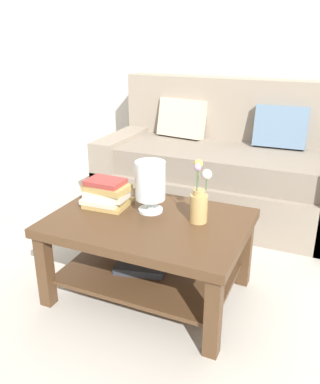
{
  "coord_description": "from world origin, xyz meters",
  "views": [
    {
      "loc": [
        0.87,
        -2.11,
        1.42
      ],
      "look_at": [
        0.01,
        -0.18,
        0.57
      ],
      "focal_mm": 37.94,
      "sensor_mm": 36.0,
      "label": 1
    }
  ],
  "objects_px": {
    "coffee_table": "(149,240)",
    "flower_pitcher": "(199,201)",
    "couch": "(225,169)",
    "glass_hurricane_vase": "(150,182)",
    "book_stack_main": "(107,193)"
  },
  "relations": [
    {
      "from": "book_stack_main",
      "to": "glass_hurricane_vase",
      "type": "height_order",
      "value": "glass_hurricane_vase"
    },
    {
      "from": "couch",
      "to": "book_stack_main",
      "type": "distance_m",
      "value": 1.31
    },
    {
      "from": "couch",
      "to": "glass_hurricane_vase",
      "type": "relative_size",
      "value": 6.72
    },
    {
      "from": "couch",
      "to": "book_stack_main",
      "type": "relative_size",
      "value": 7.37
    },
    {
      "from": "glass_hurricane_vase",
      "to": "flower_pitcher",
      "type": "xyz_separation_m",
      "value": [
        0.29,
        -0.02,
        -0.05
      ]
    },
    {
      "from": "coffee_table",
      "to": "glass_hurricane_vase",
      "type": "distance_m",
      "value": 0.32
    },
    {
      "from": "coffee_table",
      "to": "flower_pitcher",
      "type": "distance_m",
      "value": 0.37
    },
    {
      "from": "glass_hurricane_vase",
      "to": "couch",
      "type": "bearing_deg",
      "value": 85.51
    },
    {
      "from": "flower_pitcher",
      "to": "glass_hurricane_vase",
      "type": "bearing_deg",
      "value": 176.64
    },
    {
      "from": "couch",
      "to": "flower_pitcher",
      "type": "bearing_deg",
      "value": -81.07
    },
    {
      "from": "coffee_table",
      "to": "glass_hurricane_vase",
      "type": "relative_size",
      "value": 3.63
    },
    {
      "from": "book_stack_main",
      "to": "flower_pitcher",
      "type": "relative_size",
      "value": 0.79
    },
    {
      "from": "coffee_table",
      "to": "flower_pitcher",
      "type": "height_order",
      "value": "flower_pitcher"
    },
    {
      "from": "flower_pitcher",
      "to": "couch",
      "type": "bearing_deg",
      "value": 98.93
    },
    {
      "from": "glass_hurricane_vase",
      "to": "flower_pitcher",
      "type": "distance_m",
      "value": 0.29
    }
  ]
}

